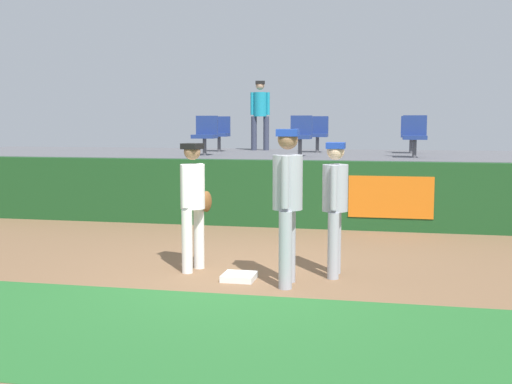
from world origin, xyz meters
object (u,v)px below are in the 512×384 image
Objects in this scene: player_fielder_home at (193,198)px; spectator_hooded at (260,110)px; player_runner_visitor at (335,199)px; seat_front_left at (205,133)px; seat_front_right at (415,134)px; seat_back_right at (411,132)px; seat_back_center at (318,132)px; first_base at (239,277)px; player_coach_visitor at (288,196)px; seat_front_center at (301,133)px; seat_back_left at (220,132)px.

spectator_hooded is at bearing -161.14° from player_fielder_home.
seat_front_left is at bearing -147.56° from player_runner_visitor.
player_fielder_home is at bearing -119.84° from seat_front_right.
seat_back_right is 2.12m from seat_back_center.
player_fielder_home is (-0.71, 0.38, 0.93)m from first_base.
player_coach_visitor is (1.34, -0.52, 0.12)m from player_fielder_home.
seat_front_left is 2.69m from spectator_hooded.
seat_front_center reaches higher than player_runner_visitor.
seat_back_right and seat_back_left have the same top height.
spectator_hooded is at bearing 168.34° from seat_back_right.
first_base is 0.24× the size of player_fielder_home.
seat_front_right is at bearing 133.09° from spectator_hooded.
player_runner_visitor is 2.03× the size of seat_back_left.
seat_back_right is 4.49m from seat_back_left.
seat_back_left is (-2.21, 1.80, 0.00)m from seat_front_center.
seat_back_right is (2.96, 6.99, 0.75)m from player_fielder_home.
seat_back_left is (-4.50, 1.80, -0.00)m from seat_front_right.
seat_front_center is at bearing -174.85° from player_coach_visitor.
seat_back_left is at bearing 140.87° from seat_front_center.
seat_front_center is (-2.29, -0.00, -0.00)m from seat_front_right.
player_coach_visitor is 2.24× the size of seat_back_center.
first_base is at bearing -106.96° from seat_back_right.
seat_back_right is 2.90m from seat_front_center.
seat_back_left is at bearing -153.62° from player_runner_visitor.
seat_front_right is 2.80m from seat_back_center.
seat_front_left is at bearing -84.61° from seat_back_left.
first_base is 0.48× the size of seat_front_left.
seat_back_center is at bearing -177.56° from player_coach_visitor.
seat_front_left is (-2.69, 5.71, 0.64)m from player_coach_visitor.
player_runner_visitor is at bearing 22.04° from first_base.
first_base is at bearing -112.12° from seat_front_right.
spectator_hooded reaches higher than seat_front_right.
seat_front_right reaches higher than first_base.
seat_front_right is 2.29m from seat_front_center.
first_base is 6.18m from seat_front_left.
spectator_hooded reaches higher than seat_front_left.
player_runner_visitor is 2.03× the size of seat_back_center.
seat_back_center is 2.36m from seat_back_left.
player_runner_visitor is at bearing -81.67° from seat_back_center.
seat_front_left is (-3.21, 5.11, 0.74)m from player_runner_visitor.
seat_back_right is at bearing 0.00° from seat_back_center.
seat_front_left is at bearing 179.99° from seat_front_center.
player_coach_visitor is 6.34m from seat_front_left.
player_fielder_home is at bearing -112.53° from player_coach_visitor.
seat_front_right and seat_front_left have the same top height.
seat_front_left is 2.84m from seat_back_center.
seat_back_left is (-4.49, -0.00, -0.00)m from seat_back_right.
first_base is 0.48× the size of seat_back_left.
spectator_hooded reaches higher than seat_back_right.
spectator_hooded is (-1.38, 2.55, 0.52)m from seat_front_center.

